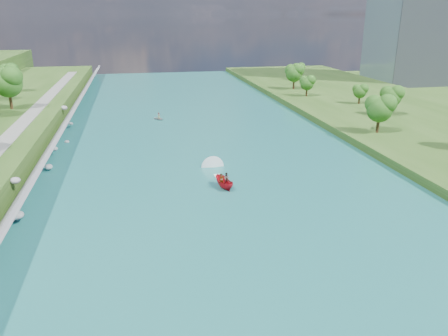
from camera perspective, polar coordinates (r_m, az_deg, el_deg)
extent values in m
plane|color=#2D5119|center=(52.48, 2.04, -6.54)|extent=(260.00, 260.00, 0.00)
cube|color=#1B665F|center=(70.60, -1.75, 0.48)|extent=(55.00, 240.00, 0.10)
cube|color=slate|center=(70.66, -22.89, 0.42)|extent=(3.54, 236.00, 4.05)
ellipsoid|color=gray|center=(56.21, -25.38, -5.60)|extent=(1.46, 1.68, 0.87)
ellipsoid|color=gray|center=(61.68, -25.64, -1.48)|extent=(1.36, 1.35, 0.80)
ellipsoid|color=gray|center=(72.89, -21.95, 0.13)|extent=(1.18, 1.45, 0.89)
ellipsoid|color=gray|center=(79.98, -21.21, 2.36)|extent=(0.95, 0.96, 0.71)
ellipsoid|color=gray|center=(87.96, -19.84, 3.24)|extent=(0.94, 1.14, 0.57)
ellipsoid|color=gray|center=(99.08, -19.38, 5.50)|extent=(0.99, 0.91, 0.59)
ellipsoid|color=gray|center=(105.39, -20.21, 7.38)|extent=(1.64, 1.69, 1.01)
ellipsoid|color=#1C5115|center=(105.68, -26.38, 9.77)|extent=(6.41, 6.41, 10.68)
ellipsoid|color=#1C5115|center=(129.84, -26.26, 10.83)|extent=(5.32, 5.32, 8.86)
ellipsoid|color=#1C5115|center=(88.25, 19.66, 7.11)|extent=(5.20, 5.20, 8.67)
ellipsoid|color=#1C5115|center=(105.09, 21.01, 8.55)|extent=(4.71, 4.71, 7.85)
ellipsoid|color=#1C5115|center=(116.74, 17.33, 9.45)|extent=(3.56, 3.56, 5.94)
ellipsoid|color=#1C5115|center=(124.54, 10.80, 10.75)|extent=(4.06, 4.06, 6.77)
ellipsoid|color=#1C5115|center=(135.92, 9.15, 12.00)|extent=(5.34, 5.34, 8.90)
ellipsoid|color=#1C5115|center=(156.43, 9.69, 12.53)|extent=(4.07, 4.07, 6.79)
imported|color=#B60E1B|center=(60.72, -0.02, -1.88)|extent=(2.54, 4.42, 1.61)
imported|color=#66605B|center=(60.11, -0.31, -1.61)|extent=(0.70, 0.47, 1.88)
imported|color=#66605B|center=(61.14, 0.35, -1.36)|extent=(0.97, 0.88, 1.63)
cube|color=white|center=(63.75, -0.56, -1.56)|extent=(0.90, 5.00, 0.06)
imported|color=gray|center=(102.06, -8.49, 6.44)|extent=(3.22, 3.44, 0.58)
imported|color=#66605B|center=(101.92, -8.51, 6.79)|extent=(0.79, 0.66, 1.38)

